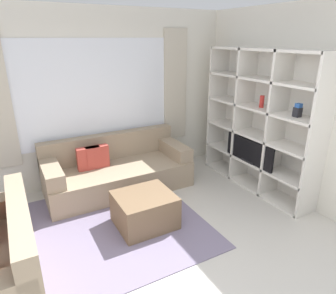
% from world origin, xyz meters
% --- Properties ---
extents(ground_plane, '(16.00, 16.00, 0.00)m').
position_xyz_m(ground_plane, '(0.00, 0.00, 0.00)').
color(ground_plane, beige).
extents(wall_back, '(5.69, 0.11, 2.70)m').
position_xyz_m(wall_back, '(0.00, 2.81, 1.36)').
color(wall_back, silver).
rests_on(wall_back, ground_plane).
extents(wall_right, '(0.07, 3.97, 2.70)m').
position_xyz_m(wall_right, '(2.28, 1.39, 1.35)').
color(wall_right, silver).
rests_on(wall_right, ground_plane).
extents(area_rug, '(2.74, 2.20, 0.01)m').
position_xyz_m(area_rug, '(-0.61, 1.34, 0.01)').
color(area_rug, slate).
rests_on(area_rug, ground_plane).
extents(shelving_unit, '(0.40, 2.05, 2.12)m').
position_xyz_m(shelving_unit, '(2.07, 1.33, 1.05)').
color(shelving_unit, silver).
rests_on(shelving_unit, ground_plane).
extents(couch_main, '(2.18, 0.95, 0.81)m').
position_xyz_m(couch_main, '(0.09, 2.30, 0.29)').
color(couch_main, gray).
rests_on(couch_main, ground_plane).
extents(ottoman, '(0.70, 0.64, 0.43)m').
position_xyz_m(ottoman, '(0.05, 1.17, 0.21)').
color(ottoman, brown).
rests_on(ottoman, ground_plane).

